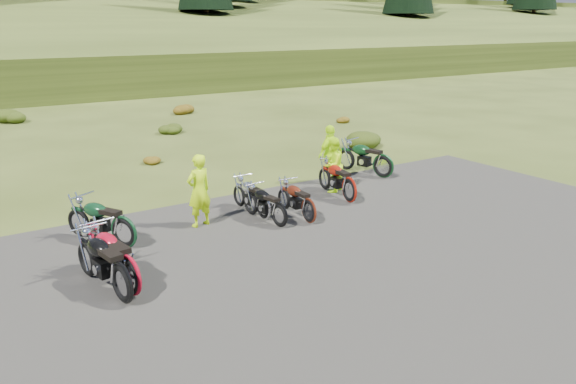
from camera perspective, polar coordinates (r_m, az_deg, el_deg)
ground at (r=13.97m, az=0.89°, el=-4.63°), size 300.00×300.00×0.00m
gravel_pad at (r=12.50m, az=6.09°, el=-7.42°), size 20.00×12.00×0.04m
hill_slope at (r=61.40m, az=-26.78°, el=10.35°), size 300.00×45.97×9.37m
shrub_3 at (r=33.22m, az=-26.21°, el=7.11°), size 1.56×1.56×0.92m
shrub_4 at (r=21.67m, az=-13.82°, el=3.34°), size 0.77×0.77×0.45m
shrub_5 at (r=27.51m, az=-11.93°, el=6.45°), size 1.03×1.03×0.61m
shrub_6 at (r=33.42m, az=-10.69°, el=8.46°), size 1.30×1.30×0.77m
shrub_7 at (r=24.16m, az=7.79°, el=5.62°), size 1.56×1.56×0.92m
shrub_8 at (r=30.04m, az=5.35°, el=7.45°), size 0.77×0.77×0.45m
motorcycle_0 at (r=11.29m, az=-16.32°, el=-10.84°), size 1.14×2.42×1.22m
motorcycle_1 at (r=11.55m, az=-15.55°, el=-10.13°), size 1.15×2.42×1.22m
motorcycle_2 at (r=13.85m, az=-16.18°, el=-5.54°), size 1.71×2.30×1.16m
motorcycle_3 at (r=15.17m, az=-2.49°, el=-2.86°), size 0.68×1.95×1.02m
motorcycle_4 at (r=14.90m, az=2.13°, el=-3.23°), size 0.69×1.91×0.99m
motorcycle_5 at (r=14.61m, az=-0.88°, el=-3.65°), size 0.82×1.92×0.97m
motorcycle_6 at (r=16.65m, az=6.21°, el=-1.13°), size 0.97×2.22×1.13m
motorcycle_7 at (r=19.44m, az=9.59°, el=1.37°), size 1.37×2.44×1.21m
person_middle at (r=14.56m, az=-9.03°, el=0.04°), size 0.77×0.59×1.91m
person_right_a at (r=17.45m, az=4.56°, el=2.66°), size 1.03×0.96×1.70m
person_right_b at (r=18.40m, az=4.31°, el=3.77°), size 1.20×0.73×1.92m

